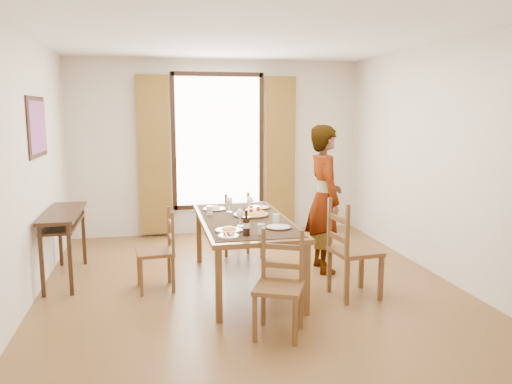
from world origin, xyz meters
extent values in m
plane|color=#56371B|center=(0.00, 0.00, 0.00)|extent=(5.00, 5.00, 0.00)
cube|color=beige|center=(0.00, 2.50, 1.35)|extent=(4.50, 0.10, 2.70)
cube|color=beige|center=(0.00, -2.50, 1.35)|extent=(4.50, 0.10, 2.70)
cube|color=beige|center=(-2.25, 0.00, 1.35)|extent=(0.10, 5.00, 2.70)
cube|color=beige|center=(2.25, 0.00, 1.35)|extent=(0.10, 5.00, 2.70)
cube|color=white|center=(0.00, 0.00, 2.72)|extent=(4.50, 5.00, 0.04)
cube|color=white|center=(0.00, 2.47, 1.45)|extent=(1.30, 0.04, 2.00)
cube|color=brown|center=(-0.98, 2.41, 1.25)|extent=(0.48, 0.10, 2.40)
cube|color=brown|center=(0.98, 2.41, 1.25)|extent=(0.48, 0.10, 2.40)
cube|color=black|center=(-2.24, 0.60, 1.75)|extent=(0.02, 0.86, 0.66)
cube|color=red|center=(-2.23, 0.60, 1.75)|extent=(0.01, 0.76, 0.56)
cube|color=#321D10|center=(-2.03, 0.60, 0.78)|extent=(0.38, 1.20, 0.04)
cube|color=#321D10|center=(-2.03, 0.60, 0.66)|extent=(0.34, 1.10, 0.03)
cube|color=#321D10|center=(-2.17, 0.05, 0.38)|extent=(0.04, 0.04, 0.76)
cube|color=#321D10|center=(-2.17, 1.15, 0.38)|extent=(0.04, 0.04, 0.76)
cube|color=#321D10|center=(-1.89, 0.05, 0.38)|extent=(0.04, 0.04, 0.76)
cube|color=#321D10|center=(-1.89, 1.15, 0.38)|extent=(0.04, 0.04, 0.76)
cube|color=brown|center=(-0.05, -0.01, 0.72)|extent=(0.95, 2.01, 0.05)
cube|color=black|center=(-0.05, -0.01, 0.75)|extent=(0.88, 1.85, 0.01)
cube|color=brown|center=(-0.46, -0.95, 0.35)|extent=(0.06, 0.06, 0.70)
cube|color=brown|center=(-0.46, 0.94, 0.35)|extent=(0.06, 0.06, 0.70)
cube|color=brown|center=(0.37, -0.95, 0.35)|extent=(0.06, 0.06, 0.70)
cube|color=brown|center=(0.37, 0.94, 0.35)|extent=(0.06, 0.06, 0.70)
cube|color=brown|center=(-1.02, 0.06, 0.42)|extent=(0.42, 0.42, 0.04)
cube|color=brown|center=(-1.20, 0.21, 0.21)|extent=(0.04, 0.04, 0.42)
cube|color=brown|center=(-0.87, 0.24, 0.21)|extent=(0.04, 0.04, 0.42)
cube|color=brown|center=(-1.17, -0.13, 0.21)|extent=(0.04, 0.04, 0.42)
cube|color=brown|center=(-0.84, -0.10, 0.21)|extent=(0.04, 0.04, 0.42)
cube|color=brown|center=(-0.86, 0.24, 0.65)|extent=(0.03, 0.03, 0.46)
cube|color=brown|center=(-0.83, -0.09, 0.65)|extent=(0.03, 0.03, 0.46)
cube|color=brown|center=(-0.84, 0.07, 0.55)|extent=(0.05, 0.33, 0.05)
cube|color=brown|center=(-0.84, 0.07, 0.72)|extent=(0.05, 0.33, 0.05)
cube|color=brown|center=(0.03, 1.30, 0.40)|extent=(0.45, 0.45, 0.04)
cube|color=brown|center=(0.15, 1.50, 0.20)|extent=(0.04, 0.04, 0.40)
cube|color=brown|center=(0.22, 1.18, 0.20)|extent=(0.04, 0.04, 0.40)
cube|color=brown|center=(-0.17, 1.42, 0.20)|extent=(0.04, 0.04, 0.40)
cube|color=brown|center=(-0.09, 1.11, 0.20)|extent=(0.04, 0.04, 0.40)
cube|color=brown|center=(0.23, 1.18, 0.62)|extent=(0.03, 0.03, 0.45)
cube|color=brown|center=(-0.09, 1.10, 0.62)|extent=(0.03, 0.03, 0.45)
cube|color=brown|center=(0.07, 1.14, 0.53)|extent=(0.32, 0.10, 0.04)
cube|color=brown|center=(0.07, 1.14, 0.69)|extent=(0.32, 0.10, 0.04)
cube|color=brown|center=(0.01, -1.31, 0.43)|extent=(0.53, 0.53, 0.04)
cube|color=brown|center=(-0.22, -1.40, 0.21)|extent=(0.04, 0.04, 0.43)
cube|color=brown|center=(-0.08, -1.09, 0.21)|extent=(0.04, 0.04, 0.43)
cube|color=brown|center=(0.09, -1.54, 0.21)|extent=(0.04, 0.04, 0.43)
cube|color=brown|center=(0.23, -1.23, 0.21)|extent=(0.04, 0.04, 0.43)
cube|color=brown|center=(-0.07, -1.08, 0.66)|extent=(0.03, 0.03, 0.47)
cube|color=brown|center=(0.24, -1.22, 0.66)|extent=(0.03, 0.03, 0.47)
cube|color=brown|center=(0.08, -1.15, 0.57)|extent=(0.32, 0.16, 0.05)
cube|color=brown|center=(0.08, -1.15, 0.74)|extent=(0.32, 0.16, 0.05)
cube|color=brown|center=(1.01, -0.59, 0.49)|extent=(0.50, 0.50, 0.04)
cube|color=brown|center=(1.23, -0.76, 0.24)|extent=(0.04, 0.04, 0.49)
cube|color=brown|center=(0.84, -0.80, 0.24)|extent=(0.04, 0.04, 0.49)
cube|color=brown|center=(1.19, -0.37, 0.24)|extent=(0.04, 0.04, 0.49)
cube|color=brown|center=(0.80, -0.41, 0.24)|extent=(0.04, 0.04, 0.49)
cube|color=brown|center=(0.83, -0.80, 0.76)|extent=(0.04, 0.04, 0.54)
cube|color=brown|center=(0.79, -0.41, 0.76)|extent=(0.04, 0.04, 0.54)
cube|color=brown|center=(0.81, -0.61, 0.65)|extent=(0.07, 0.39, 0.05)
cube|color=brown|center=(0.81, -0.61, 0.84)|extent=(0.07, 0.39, 0.05)
imported|color=gray|center=(0.99, 0.32, 0.88)|extent=(0.66, 0.45, 1.76)
cylinder|color=silver|center=(0.24, -0.31, 0.81)|extent=(0.07, 0.07, 0.10)
cylinder|color=silver|center=(-0.40, 0.28, 0.81)|extent=(0.07, 0.07, 0.10)
cylinder|color=silver|center=(-0.02, -0.72, 0.81)|extent=(0.07, 0.07, 0.10)
camera|label=1|loc=(-1.02, -5.27, 1.93)|focal=35.00mm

